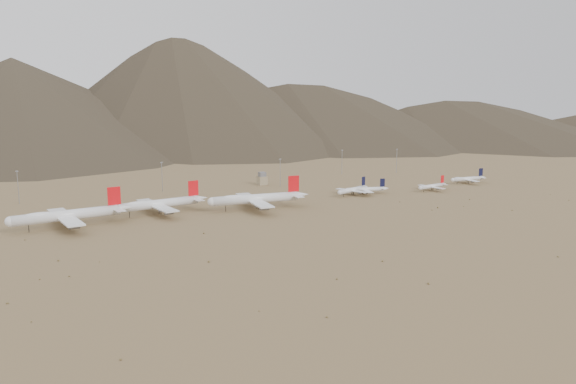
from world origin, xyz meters
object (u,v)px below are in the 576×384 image
narrowbody_b (367,189)px  control_tower (262,179)px  widebody_centre (159,204)px  narrowbody_a (353,190)px  widebody_east (256,199)px  widebody_west (68,215)px

narrowbody_b → control_tower: (-58.36, 84.79, 1.15)m
widebody_centre → control_tower: widebody_centre is taller
narrowbody_a → narrowbody_b: narrowbody_a is taller
widebody_east → narrowbody_b: bearing=13.2°
widebody_centre → widebody_east: 69.77m
widebody_centre → narrowbody_b: 176.53m
widebody_centre → widebody_east: size_ratio=0.91×
widebody_east → narrowbody_b: size_ratio=2.05×
narrowbody_b → control_tower: narrowbody_b is taller
widebody_centre → control_tower: bearing=26.8°
narrowbody_b → widebody_west: bearing=-162.4°
widebody_centre → control_tower: size_ratio=5.95×
widebody_west → narrowbody_b: size_ratio=2.06×
widebody_east → widebody_centre: bearing=171.7°
widebody_centre → narrowbody_b: size_ratio=1.87×
widebody_centre → widebody_east: (67.80, -16.45, 0.68)m
widebody_west → widebody_east: widebody_west is taller
widebody_west → widebody_centre: widebody_west is taller
narrowbody_b → control_tower: size_ratio=3.18×
widebody_centre → narrowbody_a: bearing=-8.2°
widebody_centre → narrowbody_b: bearing=-8.9°
narrowbody_a → widebody_centre: bearing=159.6°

